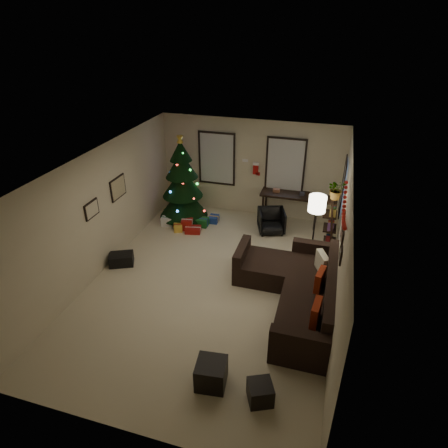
{
  "coord_description": "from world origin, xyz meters",
  "views": [
    {
      "loc": [
        2.12,
        -6.28,
        5.09
      ],
      "look_at": [
        0.1,
        0.6,
        1.15
      ],
      "focal_mm": 30.86,
      "sensor_mm": 36.0,
      "label": 1
    }
  ],
  "objects_px": {
    "christmas_tree": "(182,186)",
    "sofa": "(297,289)",
    "desk_chair": "(271,221)",
    "bookshelf": "(331,224)",
    "desk": "(291,197)"
  },
  "relations": [
    {
      "from": "desk",
      "to": "bookshelf",
      "type": "bearing_deg",
      "value": -48.95
    },
    {
      "from": "christmas_tree",
      "to": "desk_chair",
      "type": "bearing_deg",
      "value": -0.14
    },
    {
      "from": "sofa",
      "to": "desk",
      "type": "distance_m",
      "value": 3.4
    },
    {
      "from": "sofa",
      "to": "desk_chair",
      "type": "height_order",
      "value": "sofa"
    },
    {
      "from": "sofa",
      "to": "desk_chair",
      "type": "distance_m",
      "value": 2.84
    },
    {
      "from": "desk_chair",
      "to": "desk",
      "type": "bearing_deg",
      "value": 40.91
    },
    {
      "from": "christmas_tree",
      "to": "sofa",
      "type": "relative_size",
      "value": 0.82
    },
    {
      "from": "sofa",
      "to": "christmas_tree",
      "type": "bearing_deg",
      "value": 142.38
    },
    {
      "from": "desk",
      "to": "desk_chair",
      "type": "relative_size",
      "value": 2.54
    },
    {
      "from": "sofa",
      "to": "bookshelf",
      "type": "xyz_separation_m",
      "value": [
        0.49,
        2.04,
        0.48
      ]
    },
    {
      "from": "christmas_tree",
      "to": "sofa",
      "type": "bearing_deg",
      "value": -37.62
    },
    {
      "from": "desk_chair",
      "to": "bookshelf",
      "type": "height_order",
      "value": "bookshelf"
    },
    {
      "from": "christmas_tree",
      "to": "sofa",
      "type": "xyz_separation_m",
      "value": [
        3.46,
        -2.66,
        -0.72
      ]
    },
    {
      "from": "christmas_tree",
      "to": "bookshelf",
      "type": "relative_size",
      "value": 1.53
    },
    {
      "from": "bookshelf",
      "to": "desk_chair",
      "type": "bearing_deg",
      "value": 157.49
    }
  ]
}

